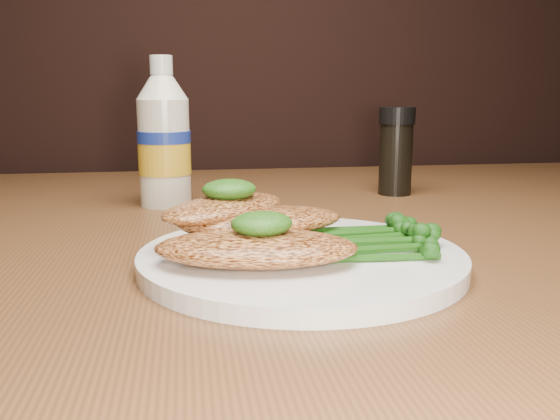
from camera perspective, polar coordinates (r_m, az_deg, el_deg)
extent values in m
cylinder|color=white|center=(0.45, 2.06, -4.67)|extent=(0.24, 0.24, 0.01)
ellipsoid|color=#C87B3F|center=(0.41, -2.27, -3.63)|extent=(0.15, 0.09, 0.02)
ellipsoid|color=#C87B3F|center=(0.46, -1.81, -1.02)|extent=(0.14, 0.08, 0.02)
ellipsoid|color=#C87B3F|center=(0.47, -5.29, 0.18)|extent=(0.13, 0.13, 0.02)
ellipsoid|color=#123708|center=(0.41, -1.76, -1.30)|extent=(0.05, 0.05, 0.02)
ellipsoid|color=#123708|center=(0.47, -4.87, 1.97)|extent=(0.05, 0.05, 0.02)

